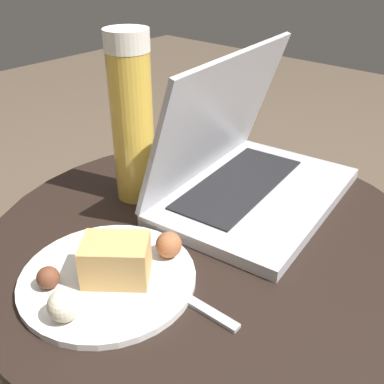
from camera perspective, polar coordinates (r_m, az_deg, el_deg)
name	(u,v)px	position (r m, az deg, el deg)	size (l,w,h in m)	color
table	(207,318)	(0.74, 1.88, -15.65)	(0.63, 0.63, 0.55)	#9E9EA3
napkin	(111,286)	(0.56, -10.20, -11.63)	(0.18, 0.15, 0.00)	#B7332D
laptop	(243,169)	(0.71, 6.55, 2.90)	(0.35, 0.26, 0.23)	#B2B2B7
beer_glass	(132,119)	(0.68, -7.62, 9.17)	(0.06, 0.06, 0.26)	gold
snack_plate	(110,272)	(0.55, -10.42, -10.00)	(0.21, 0.21, 0.06)	silver
fork	(167,287)	(0.55, -3.14, -11.93)	(0.03, 0.18, 0.00)	#B2B2B7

